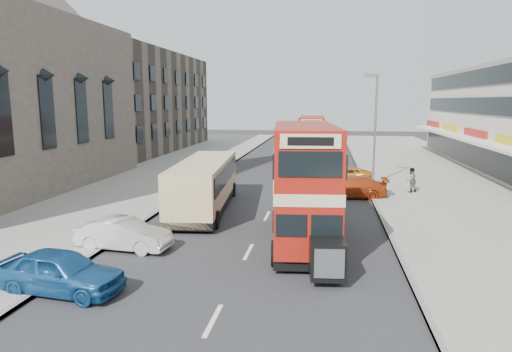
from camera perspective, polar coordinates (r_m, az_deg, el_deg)
The scene contains 17 objects.
ground at distance 17.17m, azimuth -2.12°, elevation -11.74°, with size 160.00×160.00×0.00m, color #28282B.
road_surface at distance 36.38m, azimuth 3.84°, elevation -0.35°, with size 12.00×90.00×0.01m, color #28282B.
pavement_right at distance 37.32m, azimuth 22.52°, elevation -0.70°, with size 12.00×90.00×0.15m, color gray.
pavement_left at distance 39.24m, azimuth -13.89°, elevation 0.22°, with size 12.00×90.00×0.15m, color gray.
kerb_left at distance 37.38m, azimuth -5.52°, elevation 0.00°, with size 0.20×90.00×0.16m, color gray.
kerb_right at distance 36.36m, azimuth 13.46°, elevation -0.48°, with size 0.20×90.00×0.16m, color gray.
brick_terrace at distance 59.27m, azimuth -16.42°, elevation 8.92°, with size 14.00×28.00×12.00m, color #66594C.
street_lamp at distance 33.92m, azimuth 14.75°, elevation 6.78°, with size 1.00×0.20×8.12m.
bus_main at distance 19.65m, azimuth 6.10°, elevation -1.01°, with size 3.35×9.22×5.04m.
bus_second at distance 43.09m, azimuth 7.04°, elevation 4.37°, with size 2.45×8.33×4.58m.
coach at distance 25.92m, azimuth -6.54°, elevation -0.89°, with size 3.44×10.22×2.66m.
car_left_near at distance 16.31m, azimuth -23.48°, elevation -11.01°, with size 1.71×4.24×1.44m, color #184D86.
car_left_front at distance 19.95m, azimuth -16.38°, elevation -7.07°, with size 1.40×4.01×1.32m, color beige.
car_right_a at distance 29.82m, azimuth 11.84°, elevation -1.41°, with size 1.89×4.66×1.35m, color #AA3511.
car_right_b at distance 35.91m, azimuth 11.35°, elevation 0.22°, with size 1.79×3.88×1.08m, color orange.
pedestrian_near at distance 31.88m, azimuth 19.02°, elevation -0.46°, with size 0.62×0.42×1.68m, color gray.
cyclist at distance 34.82m, azimuth 9.49°, elevation 0.15°, with size 0.64×1.80×1.93m.
Camera 1 is at (3.06, -15.71, 6.22)m, focal length 31.62 mm.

